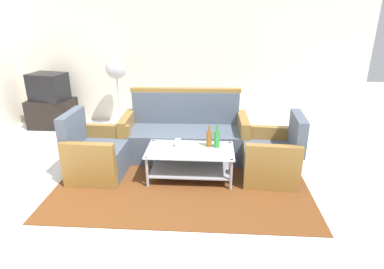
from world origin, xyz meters
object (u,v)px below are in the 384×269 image
at_px(cup, 178,143).
at_px(armchair_left, 96,155).
at_px(television, 48,87).
at_px(coffee_table, 190,159).
at_px(bottle_green, 217,139).
at_px(bottle_brown, 209,139).
at_px(tv_stand, 53,113).
at_px(couch, 185,136).
at_px(armchair_right, 273,157).
at_px(pedestal_fan, 116,73).

bearing_deg(cup, armchair_left, -176.93).
height_order(cup, television, television).
distance_m(coffee_table, bottle_green, 0.43).
bearing_deg(armchair_left, bottle_green, 94.62).
height_order(armchair_left, bottle_brown, armchair_left).
bearing_deg(tv_stand, couch, -23.42).
xyz_separation_m(bottle_brown, television, (-2.91, 1.70, 0.24)).
xyz_separation_m(couch, cup, (-0.03, -0.63, 0.14)).
xyz_separation_m(bottle_green, television, (-3.01, 1.72, 0.23)).
bearing_deg(television, armchair_left, 141.22).
bearing_deg(armchair_right, tv_stand, 68.43).
bearing_deg(bottle_brown, television, 149.63).
bearing_deg(armchair_right, couch, 65.63).
distance_m(armchair_left, coffee_table, 1.24).
relative_size(bottle_brown, cup, 2.84).
distance_m(coffee_table, cup, 0.26).
distance_m(coffee_table, bottle_brown, 0.36).
distance_m(couch, television, 2.81).
xyz_separation_m(tv_stand, television, (0.00, 0.00, 0.50)).
height_order(couch, armchair_right, couch).
relative_size(couch, bottle_green, 5.97).
distance_m(couch, tv_stand, 2.78).
height_order(armchair_left, cup, armchair_left).
bearing_deg(couch, coffee_table, 98.66).
height_order(tv_stand, television, television).
bearing_deg(armchair_right, armchair_left, 94.99).
relative_size(armchair_left, cup, 8.50).
bearing_deg(armchair_left, television, -139.46).
distance_m(armchair_right, television, 4.13).
distance_m(armchair_right, bottle_brown, 0.85).
bearing_deg(coffee_table, bottle_brown, 25.83).
bearing_deg(armchair_left, bottle_brown, 95.31).
distance_m(bottle_green, pedestal_fan, 2.54).
distance_m(coffee_table, television, 3.27).
height_order(bottle_green, tv_stand, bottle_green).
bearing_deg(tv_stand, coffee_table, -34.17).
relative_size(cup, pedestal_fan, 0.08).
bearing_deg(couch, television, -25.01).
bearing_deg(armchair_left, coffee_table, 90.71).
relative_size(armchair_right, coffee_table, 0.77).
height_order(tv_stand, pedestal_fan, pedestal_fan).
height_order(bottle_brown, pedestal_fan, pedestal_fan).
xyz_separation_m(couch, coffee_table, (0.13, -0.71, -0.04)).
bearing_deg(television, bottle_green, 162.78).
height_order(armchair_right, pedestal_fan, pedestal_fan).
relative_size(coffee_table, bottle_green, 3.61).
xyz_separation_m(coffee_table, pedestal_fan, (-1.43, 1.87, 0.74)).
bearing_deg(television, pedestal_fan, -165.33).
bearing_deg(bottle_brown, coffee_table, -154.17).
relative_size(armchair_left, coffee_table, 0.77).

